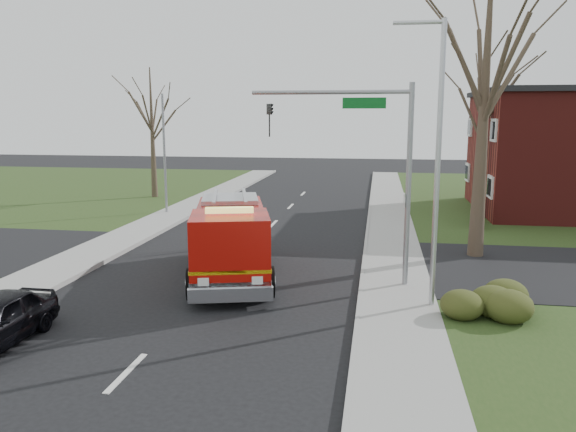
# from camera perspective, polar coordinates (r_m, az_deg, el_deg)

# --- Properties ---
(ground) EXTENTS (120.00, 120.00, 0.00)m
(ground) POSITION_cam_1_polar(r_m,az_deg,el_deg) (18.90, -8.32, -7.66)
(ground) COLOR black
(ground) RESTS_ON ground
(sidewalk_right) EXTENTS (2.40, 80.00, 0.15)m
(sidewalk_right) POSITION_cam_1_polar(r_m,az_deg,el_deg) (18.07, 11.00, -8.34)
(sidewalk_right) COLOR #989892
(sidewalk_right) RESTS_ON ground
(sidewalk_left) EXTENTS (2.40, 80.00, 0.15)m
(sidewalk_left) POSITION_cam_1_polar(r_m,az_deg,el_deg) (21.52, -24.37, -6.06)
(sidewalk_left) COLOR #989892
(sidewalk_left) RESTS_ON ground
(health_center_sign) EXTENTS (0.12, 2.00, 1.40)m
(health_center_sign) POSITION_cam_1_polar(r_m,az_deg,el_deg) (30.45, 18.48, 0.42)
(health_center_sign) COLOR #440F14
(health_center_sign) RESTS_ON ground
(hedge_corner) EXTENTS (2.80, 2.00, 0.90)m
(hedge_corner) POSITION_cam_1_polar(r_m,az_deg,el_deg) (17.30, 20.55, -7.89)
(hedge_corner) COLOR #2C3513
(hedge_corner) RESTS_ON lawn_right
(bare_tree_near) EXTENTS (6.00, 6.00, 12.00)m
(bare_tree_near) POSITION_cam_1_polar(r_m,az_deg,el_deg) (23.54, 19.47, 13.65)
(bare_tree_near) COLOR #3D2E24
(bare_tree_near) RESTS_ON ground
(bare_tree_far) EXTENTS (5.25, 5.25, 10.50)m
(bare_tree_far) POSITION_cam_1_polar(r_m,az_deg,el_deg) (32.61, 19.22, 10.90)
(bare_tree_far) COLOR #3D2E24
(bare_tree_far) RESTS_ON ground
(bare_tree_left) EXTENTS (4.50, 4.50, 9.00)m
(bare_tree_left) POSITION_cam_1_polar(r_m,az_deg,el_deg) (40.25, -13.68, 9.60)
(bare_tree_left) COLOR #3D2E24
(bare_tree_left) RESTS_ON ground
(traffic_signal_mast) EXTENTS (5.29, 0.18, 6.80)m
(traffic_signal_mast) POSITION_cam_1_polar(r_m,az_deg,el_deg) (18.67, 8.29, 6.86)
(traffic_signal_mast) COLOR gray
(traffic_signal_mast) RESTS_ON ground
(streetlight_pole) EXTENTS (1.48, 0.16, 8.40)m
(streetlight_pole) POSITION_cam_1_polar(r_m,az_deg,el_deg) (16.76, 14.80, 5.73)
(streetlight_pole) COLOR #B7BABF
(streetlight_pole) RESTS_ON ground
(utility_pole_far) EXTENTS (0.14, 0.14, 7.00)m
(utility_pole_far) POSITION_cam_1_polar(r_m,az_deg,el_deg) (33.56, -12.44, 6.07)
(utility_pole_far) COLOR gray
(utility_pole_far) RESTS_ON ground
(fire_engine) EXTENTS (4.31, 7.68, 2.93)m
(fire_engine) POSITION_cam_1_polar(r_m,az_deg,el_deg) (20.10, -5.87, -2.60)
(fire_engine) COLOR #A70D07
(fire_engine) RESTS_ON ground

